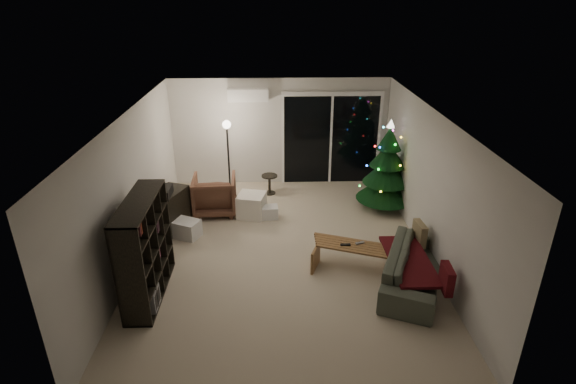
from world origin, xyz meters
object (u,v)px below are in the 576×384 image
object	(u,v)px
bookshelf	(132,249)
sofa	(414,267)
media_cabinet	(163,215)
coffee_table	(354,256)
armchair	(215,195)
christmas_tree	(387,165)

from	to	relation	value
bookshelf	sofa	size ratio (longest dim) A/B	0.79
bookshelf	media_cabinet	xyz separation A→B (m)	(0.00, 1.84, -0.39)
sofa	coffee_table	distance (m)	1.00
armchair	coffee_table	world-z (taller)	armchair
media_cabinet	sofa	distance (m)	4.63
armchair	media_cabinet	bearing A→B (deg)	43.30
bookshelf	armchair	bearing A→B (deg)	48.99
media_cabinet	coffee_table	world-z (taller)	media_cabinet
bookshelf	christmas_tree	world-z (taller)	christmas_tree
coffee_table	bookshelf	bearing A→B (deg)	-149.47
media_cabinet	christmas_tree	distance (m)	4.60
media_cabinet	coffee_table	size ratio (longest dim) A/B	0.95
media_cabinet	sofa	bearing A→B (deg)	-1.02
media_cabinet	sofa	size ratio (longest dim) A/B	0.64
media_cabinet	christmas_tree	world-z (taller)	christmas_tree
sofa	media_cabinet	bearing A→B (deg)	91.28
sofa	coffee_table	size ratio (longest dim) A/B	1.50
sofa	christmas_tree	bearing A→B (deg)	19.88
media_cabinet	armchair	distance (m)	1.26
armchair	christmas_tree	distance (m)	3.63
bookshelf	christmas_tree	size ratio (longest dim) A/B	0.81
sofa	christmas_tree	size ratio (longest dim) A/B	1.04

